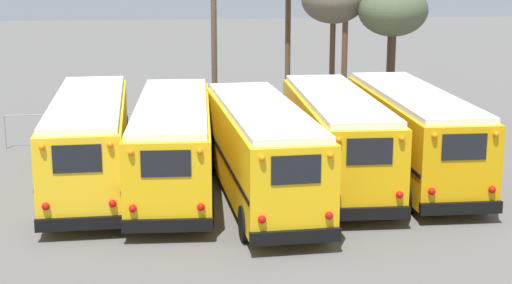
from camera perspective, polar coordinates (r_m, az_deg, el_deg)
name	(u,v)px	position (r m, az deg, el deg)	size (l,w,h in m)	color
ground_plane	(258,191)	(26.63, 0.13, -3.61)	(160.00, 160.00, 0.00)	#5B5956
school_bus_0	(89,140)	(27.16, -12.03, 0.15)	(2.75, 10.64, 3.15)	yellow
school_bus_1	(173,142)	(26.59, -6.06, 0.00)	(3.08, 10.81, 3.04)	yellow
school_bus_2	(262,149)	(25.27, 0.40, -0.51)	(2.95, 10.32, 3.13)	yellow
school_bus_3	(336,136)	(27.34, 5.82, 0.47)	(2.81, 10.22, 3.15)	#EAAA0F
school_bus_4	(412,132)	(28.33, 11.26, 0.74)	(2.74, 10.37, 3.16)	#E5A00C
utility_pole	(214,23)	(35.66, -3.09, 8.66)	(1.80, 0.26, 9.45)	brown
bare_tree_0	(333,0)	(36.83, 5.66, 10.21)	(2.98, 2.98, 7.02)	brown
bare_tree_2	(393,12)	(36.22, 9.92, 9.27)	(3.14, 3.14, 6.64)	#473323
fence_line	(236,120)	(33.55, -1.45, 1.62)	(19.33, 0.06, 1.42)	#939399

